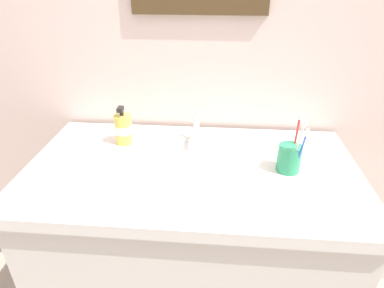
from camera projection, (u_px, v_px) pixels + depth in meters
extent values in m
cube|color=beige|center=(199.00, 59.00, 1.34)|extent=(2.38, 0.04, 2.40)
cube|color=silver|center=(192.00, 260.00, 1.39)|extent=(1.13, 0.61, 0.87)
cube|color=white|center=(192.00, 171.00, 1.17)|extent=(1.18, 0.65, 0.04)
ellipsoid|color=white|center=(191.00, 184.00, 1.17)|extent=(0.40, 0.40, 0.12)
torus|color=white|center=(191.00, 171.00, 1.14)|extent=(0.46, 0.46, 0.02)
cylinder|color=#595B60|center=(191.00, 197.00, 1.19)|extent=(0.03, 0.03, 0.01)
cylinder|color=silver|center=(196.00, 126.00, 1.32)|extent=(0.02, 0.02, 0.11)
cylinder|color=silver|center=(195.00, 131.00, 1.27)|extent=(0.02, 0.11, 0.04)
cylinder|color=silver|center=(197.00, 110.00, 1.30)|extent=(0.01, 0.05, 0.01)
cylinder|color=#2D9966|center=(289.00, 158.00, 1.12)|extent=(0.08, 0.08, 0.10)
cylinder|color=red|center=(295.00, 142.00, 1.11)|extent=(0.02, 0.03, 0.19)
cube|color=white|center=(300.00, 116.00, 1.07)|extent=(0.01, 0.02, 0.03)
cylinder|color=blue|center=(300.00, 153.00, 1.07)|extent=(0.02, 0.04, 0.17)
cube|color=white|center=(307.00, 133.00, 1.01)|extent=(0.01, 0.02, 0.03)
cylinder|color=white|center=(296.00, 148.00, 1.07)|extent=(0.03, 0.04, 0.19)
cube|color=white|center=(305.00, 124.00, 1.01)|extent=(0.02, 0.02, 0.03)
cylinder|color=#DBCC4C|center=(123.00, 129.00, 1.29)|extent=(0.07, 0.07, 0.12)
cylinder|color=black|center=(122.00, 113.00, 1.26)|extent=(0.02, 0.02, 0.02)
cube|color=black|center=(120.00, 109.00, 1.24)|extent=(0.02, 0.04, 0.02)
cylinder|color=white|center=(123.00, 129.00, 1.29)|extent=(0.07, 0.07, 0.03)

